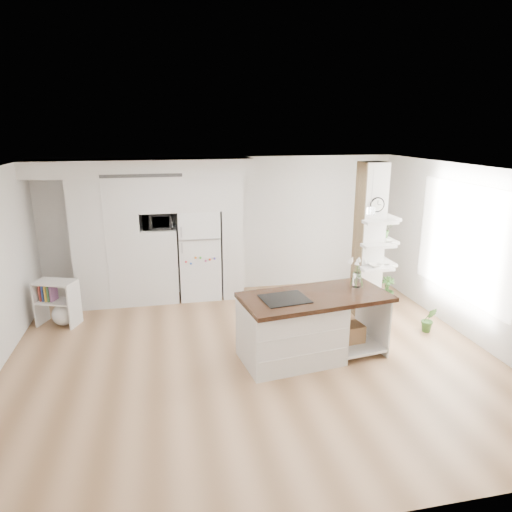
% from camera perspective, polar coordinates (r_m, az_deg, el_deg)
% --- Properties ---
extents(floor, '(7.00, 6.00, 0.01)m').
position_cam_1_polar(floor, '(6.84, -0.44, -12.57)').
color(floor, tan).
rests_on(floor, ground).
extents(room, '(7.04, 6.04, 2.72)m').
position_cam_1_polar(room, '(6.18, -0.48, 2.75)').
color(room, white).
rests_on(room, ground).
extents(cabinet_wall, '(4.00, 0.71, 2.70)m').
position_cam_1_polar(cabinet_wall, '(8.75, -13.32, 3.89)').
color(cabinet_wall, silver).
rests_on(cabinet_wall, floor).
extents(refrigerator, '(0.78, 0.69, 1.75)m').
position_cam_1_polar(refrigerator, '(8.93, -7.14, 0.27)').
color(refrigerator, white).
rests_on(refrigerator, floor).
extents(column, '(0.69, 0.90, 2.70)m').
position_cam_1_polar(column, '(8.10, 14.65, 1.74)').
color(column, silver).
rests_on(column, floor).
extents(window, '(0.00, 2.40, 2.40)m').
position_cam_1_polar(window, '(7.95, 24.51, 1.64)').
color(window, white).
rests_on(window, room).
extents(pendant_light, '(0.12, 0.12, 0.10)m').
position_cam_1_polar(pendant_light, '(6.79, 13.54, 5.79)').
color(pendant_light, white).
rests_on(pendant_light, room).
extents(kitchen_island, '(2.23, 1.29, 1.52)m').
position_cam_1_polar(kitchen_island, '(6.64, 5.38, -8.82)').
color(kitchen_island, silver).
rests_on(kitchen_island, floor).
extents(bookshelf, '(0.75, 0.59, 0.78)m').
position_cam_1_polar(bookshelf, '(8.43, -23.36, -5.77)').
color(bookshelf, silver).
rests_on(bookshelf, floor).
extents(floor_plant_a, '(0.28, 0.25, 0.43)m').
position_cam_1_polar(floor_plant_a, '(8.05, 20.78, -7.44)').
color(floor_plant_a, '#386729').
rests_on(floor_plant_a, floor).
extents(floor_plant_b, '(0.34, 0.34, 0.47)m').
position_cam_1_polar(floor_plant_b, '(9.19, 16.07, -3.97)').
color(floor_plant_b, '#386729').
rests_on(floor_plant_b, floor).
extents(microwave, '(0.54, 0.37, 0.30)m').
position_cam_1_polar(microwave, '(8.69, -12.21, 4.31)').
color(microwave, '#2D2D2D').
rests_on(microwave, cabinet_wall).
extents(shelf_plant, '(0.27, 0.23, 0.30)m').
position_cam_1_polar(shelf_plant, '(8.32, 15.78, 3.25)').
color(shelf_plant, '#386729').
rests_on(shelf_plant, column).
extents(decor_bowl, '(0.22, 0.22, 0.05)m').
position_cam_1_polar(decor_bowl, '(7.96, 14.69, -1.13)').
color(decor_bowl, white).
rests_on(decor_bowl, column).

